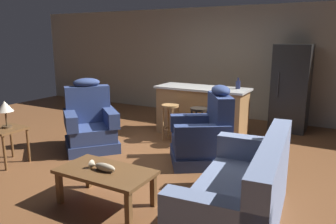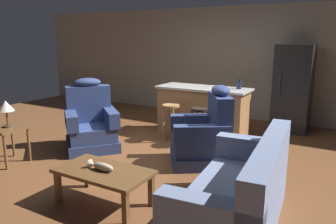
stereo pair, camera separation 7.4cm
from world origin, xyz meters
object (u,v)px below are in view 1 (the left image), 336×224
at_px(recliner_near_lamp, 90,124).
at_px(bar_stool_right, 199,119).
at_px(end_table, 7,134).
at_px(recliner_near_island, 205,136).
at_px(fish_figurine, 103,167).
at_px(bottle_tall_green, 238,85).
at_px(table_lamp, 5,108).
at_px(couch, 243,196).
at_px(refrigerator, 291,88).
at_px(bar_stool_left, 170,116).
at_px(coffee_table, 105,175).
at_px(kitchen_island, 202,111).

distance_m(recliner_near_lamp, bar_stool_right, 1.90).
height_order(recliner_near_lamp, end_table, recliner_near_lamp).
bearing_deg(recliner_near_island, fish_figurine, 41.64).
distance_m(bar_stool_right, bottle_tall_green, 1.05).
relative_size(table_lamp, bar_stool_right, 0.60).
bearing_deg(end_table, recliner_near_island, 30.30).
distance_m(recliner_near_island, end_table, 2.99).
bearing_deg(couch, bottle_tall_green, -76.32).
distance_m(recliner_near_lamp, bottle_tall_green, 2.79).
distance_m(end_table, refrigerator, 5.30).
relative_size(end_table, bar_stool_left, 0.82).
bearing_deg(coffee_table, table_lamp, 172.36).
distance_m(fish_figurine, refrigerator, 4.55).
bearing_deg(refrigerator, coffee_table, -106.34).
bearing_deg(end_table, table_lamp, 113.58).
distance_m(recliner_near_island, bottle_tall_green, 1.61).
distance_m(bar_stool_left, bar_stool_right, 0.59).
xyz_separation_m(table_lamp, bar_stool_left, (1.59, 2.21, -0.40)).
relative_size(fish_figurine, table_lamp, 0.83).
bearing_deg(end_table, bottle_tall_green, 49.12).
relative_size(coffee_table, refrigerator, 0.62).
xyz_separation_m(fish_figurine, table_lamp, (-2.11, 0.30, 0.41)).
bearing_deg(kitchen_island, coffee_table, -86.74).
relative_size(recliner_near_lamp, kitchen_island, 0.67).
bearing_deg(recliner_near_lamp, kitchen_island, 91.48).
relative_size(end_table, table_lamp, 1.37).
distance_m(recliner_near_island, bar_stool_left, 1.24).
bearing_deg(couch, kitchen_island, -64.48).
relative_size(table_lamp, bar_stool_left, 0.60).
height_order(coffee_table, bar_stool_left, bar_stool_left).
distance_m(bar_stool_left, bottle_tall_green, 1.40).
xyz_separation_m(coffee_table, fish_figurine, (-0.02, -0.02, 0.10)).
xyz_separation_m(recliner_near_lamp, end_table, (-0.59, -1.17, 0.04)).
bearing_deg(refrigerator, couch, -86.72).
xyz_separation_m(end_table, kitchen_island, (1.94, 2.86, 0.02)).
relative_size(recliner_near_island, end_table, 2.14).
height_order(refrigerator, bottle_tall_green, refrigerator).
relative_size(couch, bar_stool_left, 2.90).
xyz_separation_m(recliner_near_lamp, bottle_tall_green, (2.01, 1.83, 0.61)).
xyz_separation_m(recliner_near_lamp, recliner_near_island, (2.00, 0.34, 0.00)).
distance_m(recliner_near_lamp, table_lamp, 1.37).
xyz_separation_m(table_lamp, bar_stool_right, (2.18, 2.21, -0.40)).
bearing_deg(kitchen_island, fish_figurine, -87.12).
xyz_separation_m(couch, end_table, (-3.62, -0.05, 0.12)).
bearing_deg(kitchen_island, bar_stool_left, -119.85).
relative_size(recliner_near_island, kitchen_island, 0.67).
bearing_deg(fish_figurine, coffee_table, 43.02).
bearing_deg(refrigerator, kitchen_island, -140.31).
xyz_separation_m(couch, recliner_near_lamp, (-3.03, 1.12, 0.08)).
relative_size(fish_figurine, bar_stool_right, 0.50).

